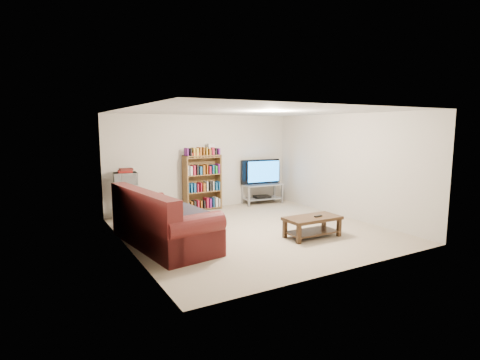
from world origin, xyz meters
TOP-DOWN VIEW (x-y plane):
  - floor at (0.00, 0.00)m, footprint 5.00×5.00m
  - ceiling at (0.00, 0.00)m, footprint 5.00×5.00m
  - wall_back at (0.00, 2.50)m, footprint 5.00×0.00m
  - wall_front at (0.00, -2.50)m, footprint 5.00×0.00m
  - wall_left at (-2.50, 0.00)m, footprint 0.00×5.00m
  - wall_right at (2.50, 0.00)m, footprint 0.00×5.00m
  - sofa at (-1.97, 0.01)m, footprint 1.34×2.51m
  - blanket at (-1.76, -0.12)m, footprint 1.16×1.37m
  - cat at (-1.79, 0.09)m, footprint 0.35×0.68m
  - coffee_table at (0.73, -0.94)m, footprint 1.10×0.56m
  - remote at (0.83, -0.99)m, footprint 0.18×0.07m
  - tv_stand at (1.64, 2.22)m, footprint 1.12×0.58m
  - television at (1.64, 2.22)m, footprint 1.18×0.25m
  - dvd_player at (1.64, 2.22)m, footprint 0.46×0.34m
  - bookshelf at (-0.11, 2.30)m, footprint 0.98×0.34m
  - shelf_clutter at (-0.02, 2.32)m, footprint 0.71×0.24m
  - microwave_stand at (-2.05, 2.16)m, footprint 0.54×0.41m
  - microwave at (-2.05, 2.16)m, footprint 0.53×0.38m
  - game_boxes at (-2.05, 2.16)m, footprint 0.32×0.28m

SIDE VIEW (x-z plane):
  - floor at x=0.00m, z-range 0.00..0.00m
  - dvd_player at x=1.64m, z-range 0.16..0.22m
  - coffee_table at x=0.73m, z-range 0.08..0.47m
  - sofa at x=-1.97m, z-range -0.16..0.86m
  - tv_stand at x=1.64m, z-range 0.09..0.64m
  - remote at x=0.83m, z-range 0.40..0.42m
  - microwave_stand at x=-2.05m, z-range 0.11..0.93m
  - blanket at x=-1.76m, z-range 0.49..0.69m
  - cat at x=-1.79m, z-range 0.55..0.74m
  - bookshelf at x=-0.11m, z-range 0.02..1.42m
  - television at x=1.64m, z-range 0.54..1.21m
  - microwave at x=-2.05m, z-range 0.81..1.09m
  - game_boxes at x=-2.05m, z-range 1.09..1.14m
  - wall_back at x=0.00m, z-range -1.30..3.70m
  - wall_front at x=0.00m, z-range -1.30..3.70m
  - wall_left at x=-2.50m, z-range -1.30..3.70m
  - wall_right at x=2.50m, z-range -1.30..3.70m
  - shelf_clutter at x=-0.02m, z-range 1.36..1.64m
  - ceiling at x=0.00m, z-range 2.40..2.40m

